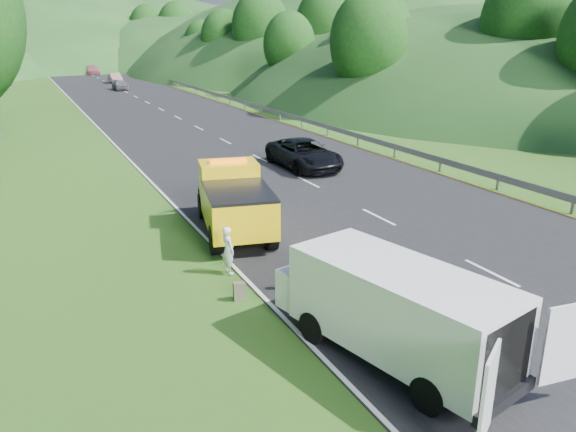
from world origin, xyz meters
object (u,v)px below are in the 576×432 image
suitcase (239,291)px  spare_tire (480,361)px  white_van (394,307)px  worker (485,355)px  woman (229,273)px  tow_truck (234,200)px  child (299,291)px  passing_suv (304,168)px

suitcase → spare_tire: suitcase is taller
white_van → worker: (2.00, -0.86, -1.26)m
white_van → woman: 6.33m
tow_truck → worker: bearing=-66.1°
worker → tow_truck: bearing=79.2°
spare_tire → child: bearing=112.5°
woman → child: woman is taller
white_van → tow_truck: bearing=77.9°
tow_truck → passing_suv: bearing=60.5°
worker → spare_tire: bearing=179.8°
worker → spare_tire: worker is taller
tow_truck → suitcase: 5.68m
child → suitcase: suitcase is taller
child → worker: size_ratio=0.59×
white_van → woman: bearing=92.5°
worker → suitcase: worker is taller
child → woman: bearing=146.1°
woman → spare_tire: woman is taller
child → spare_tire: size_ratio=1.54×
woman → passing_suv: 14.14m
woman → child: 2.44m
woman → child: size_ratio=1.49×
tow_truck → woman: 3.97m
woman → worker: bearing=-157.9°
suitcase → spare_tire: size_ratio=0.81×
child → passing_suv: (7.04, 13.38, 0.00)m
tow_truck → suitcase: size_ratio=11.70×
passing_suv → tow_truck: bearing=-131.4°
tow_truck → suitcase: tow_truck is taller
woman → suitcase: size_ratio=2.83×
woman → spare_tire: bearing=-160.1°
tow_truck → child: (-0.10, -5.48, -1.22)m
child → suitcase: (-1.73, 0.19, 0.26)m
woman → worker: size_ratio=0.88×
spare_tire → passing_suv: 18.98m
white_van → passing_suv: 18.64m
worker → suitcase: 6.45m
suitcase → child: bearing=-6.3°
white_van → child: (-0.31, 3.96, -1.26)m
worker → child: bearing=92.7°
white_van → child: 4.17m
tow_truck → worker: tow_truck is taller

